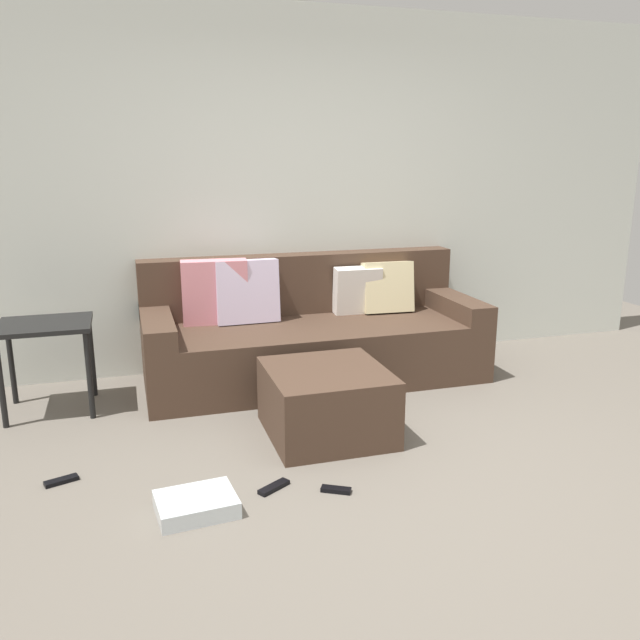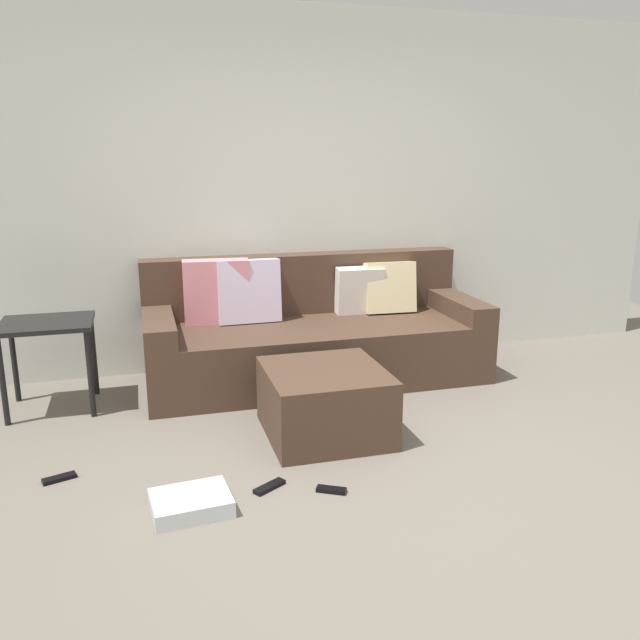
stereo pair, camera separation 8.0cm
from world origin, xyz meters
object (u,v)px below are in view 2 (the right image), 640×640
(ottoman, at_px, (325,402))
(remote_by_storage_bin, at_px, (269,487))
(couch_sectional, at_px, (312,334))
(remote_near_ottoman, at_px, (331,490))
(storage_bin, at_px, (191,503))
(side_table, at_px, (48,335))
(remote_under_side_table, at_px, (59,478))

(ottoman, xyz_separation_m, remote_by_storage_bin, (-0.45, -0.56, -0.19))
(couch_sectional, bearing_deg, remote_near_ottoman, -102.04)
(ottoman, distance_m, storage_bin, 1.10)
(storage_bin, bearing_deg, side_table, 116.19)
(storage_bin, bearing_deg, remote_near_ottoman, -0.87)
(couch_sectional, height_order, remote_near_ottoman, couch_sectional)
(side_table, bearing_deg, ottoman, -28.43)
(side_table, xyz_separation_m, remote_under_side_table, (0.13, -1.06, -0.49))
(remote_under_side_table, bearing_deg, remote_near_ottoman, -39.79)
(storage_bin, distance_m, remote_near_ottoman, 0.69)
(storage_bin, bearing_deg, couch_sectional, 58.37)
(side_table, xyz_separation_m, remote_by_storage_bin, (1.15, -1.44, -0.49))
(ottoman, relative_size, storage_bin, 2.00)
(remote_near_ottoman, distance_m, remote_by_storage_bin, 0.31)
(side_table, distance_m, remote_by_storage_bin, 1.91)
(remote_by_storage_bin, xyz_separation_m, remote_under_side_table, (-1.03, 0.38, 0.00))
(ottoman, bearing_deg, storage_bin, -141.79)
(storage_bin, bearing_deg, remote_by_storage_bin, 14.86)
(ottoman, height_order, storage_bin, ottoman)
(remote_near_ottoman, xyz_separation_m, remote_under_side_table, (-1.32, 0.50, 0.00))
(ottoman, xyz_separation_m, storage_bin, (-0.85, -0.67, -0.16))
(side_table, height_order, remote_under_side_table, side_table)
(ottoman, distance_m, remote_under_side_table, 1.51)
(couch_sectional, relative_size, ottoman, 3.38)
(remote_by_storage_bin, bearing_deg, remote_near_ottoman, -53.37)
(remote_by_storage_bin, bearing_deg, storage_bin, 163.22)
(couch_sectional, height_order, ottoman, couch_sectional)
(storage_bin, xyz_separation_m, remote_under_side_table, (-0.63, 0.49, -0.03))
(couch_sectional, bearing_deg, remote_by_storage_bin, -112.26)
(remote_near_ottoman, bearing_deg, remote_under_side_table, -171.48)
(couch_sectional, height_order, remote_under_side_table, couch_sectional)
(remote_by_storage_bin, height_order, remote_under_side_table, same)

